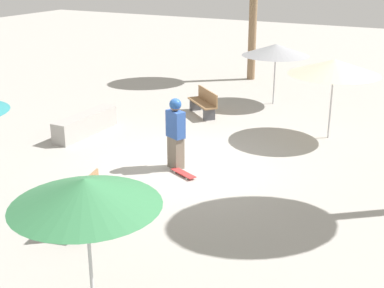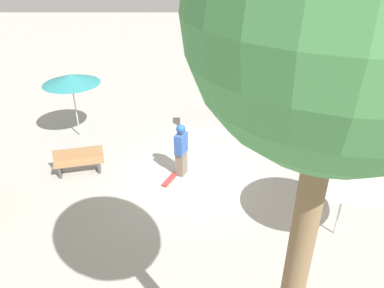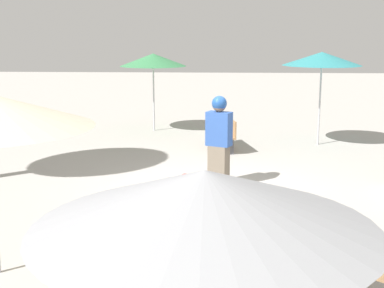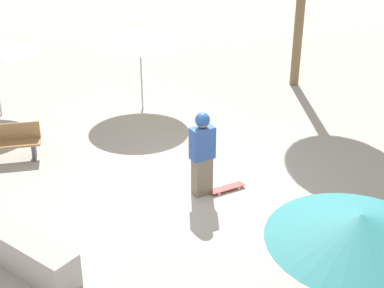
{
  "view_description": "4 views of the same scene",
  "coord_description": "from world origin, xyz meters",
  "px_view_note": "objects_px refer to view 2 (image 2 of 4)",
  "views": [
    {
      "loc": [
        6.18,
        -11.24,
        5.12
      ],
      "look_at": [
        0.52,
        -0.49,
        0.79
      ],
      "focal_mm": 50.0,
      "sensor_mm": 36.0,
      "label": 1
    },
    {
      "loc": [
        10.31,
        0.09,
        6.9
      ],
      "look_at": [
        0.11,
        0.05,
        1.22
      ],
      "focal_mm": 35.0,
      "sensor_mm": 36.0,
      "label": 2
    },
    {
      "loc": [
        -0.03,
        10.11,
        3.06
      ],
      "look_at": [
        0.47,
        0.11,
        0.93
      ],
      "focal_mm": 50.0,
      "sensor_mm": 36.0,
      "label": 3
    },
    {
      "loc": [
        -7.86,
        -5.85,
        5.77
      ],
      "look_at": [
        0.14,
        0.1,
        0.95
      ],
      "focal_mm": 50.0,
      "sensor_mm": 36.0,
      "label": 4
    }
  ],
  "objects_px": {
    "skater_main": "(181,148)",
    "shade_umbrella_cream": "(350,166)",
    "bench_near": "(79,161)",
    "bench_far": "(308,141)",
    "palm_tree_center_right": "(343,24)",
    "skateboard": "(170,179)",
    "concrete_ledge": "(210,118)",
    "shade_umbrella_teal": "(71,79)"
  },
  "relations": [
    {
      "from": "skateboard",
      "to": "palm_tree_center_right",
      "type": "height_order",
      "value": "palm_tree_center_right"
    },
    {
      "from": "skater_main",
      "to": "palm_tree_center_right",
      "type": "height_order",
      "value": "palm_tree_center_right"
    },
    {
      "from": "skater_main",
      "to": "shade_umbrella_teal",
      "type": "distance_m",
      "value": 5.09
    },
    {
      "from": "shade_umbrella_cream",
      "to": "palm_tree_center_right",
      "type": "height_order",
      "value": "palm_tree_center_right"
    },
    {
      "from": "skateboard",
      "to": "concrete_ledge",
      "type": "xyz_separation_m",
      "value": [
        -4.12,
        1.44,
        0.25
      ]
    },
    {
      "from": "skater_main",
      "to": "palm_tree_center_right",
      "type": "relative_size",
      "value": 0.24
    },
    {
      "from": "bench_far",
      "to": "palm_tree_center_right",
      "type": "height_order",
      "value": "palm_tree_center_right"
    },
    {
      "from": "shade_umbrella_cream",
      "to": "concrete_ledge",
      "type": "bearing_deg",
      "value": -155.01
    },
    {
      "from": "skater_main",
      "to": "bench_near",
      "type": "xyz_separation_m",
      "value": [
        -0.09,
        -3.37,
        -0.55
      ]
    },
    {
      "from": "skateboard",
      "to": "palm_tree_center_right",
      "type": "xyz_separation_m",
      "value": [
        6.88,
        1.94,
        6.23
      ]
    },
    {
      "from": "bench_far",
      "to": "shade_umbrella_cream",
      "type": "xyz_separation_m",
      "value": [
        4.31,
        -0.4,
        1.69
      ]
    },
    {
      "from": "skater_main",
      "to": "palm_tree_center_right",
      "type": "distance_m",
      "value": 9.16
    },
    {
      "from": "bench_far",
      "to": "shade_umbrella_teal",
      "type": "bearing_deg",
      "value": 123.34
    },
    {
      "from": "bench_near",
      "to": "palm_tree_center_right",
      "type": "relative_size",
      "value": 0.22
    },
    {
      "from": "shade_umbrella_cream",
      "to": "palm_tree_center_right",
      "type": "distance_m",
      "value": 6.63
    },
    {
      "from": "skater_main",
      "to": "shade_umbrella_cream",
      "type": "distance_m",
      "value": 5.13
    },
    {
      "from": "bench_far",
      "to": "shade_umbrella_cream",
      "type": "bearing_deg",
      "value": -143.89
    },
    {
      "from": "shade_umbrella_cream",
      "to": "skater_main",
      "type": "bearing_deg",
      "value": -124.36
    },
    {
      "from": "skater_main",
      "to": "bench_near",
      "type": "distance_m",
      "value": 3.42
    },
    {
      "from": "bench_near",
      "to": "bench_far",
      "type": "bearing_deg",
      "value": 176.34
    },
    {
      "from": "skater_main",
      "to": "shade_umbrella_cream",
      "type": "xyz_separation_m",
      "value": [
        2.82,
        4.13,
        1.14
      ]
    },
    {
      "from": "skateboard",
      "to": "shade_umbrella_teal",
      "type": "height_order",
      "value": "shade_umbrella_teal"
    },
    {
      "from": "skateboard",
      "to": "shade_umbrella_cream",
      "type": "distance_m",
      "value": 5.5
    },
    {
      "from": "shade_umbrella_cream",
      "to": "palm_tree_center_right",
      "type": "relative_size",
      "value": 0.34
    },
    {
      "from": "skater_main",
      "to": "bench_near",
      "type": "bearing_deg",
      "value": -67.51
    },
    {
      "from": "skateboard",
      "to": "bench_far",
      "type": "distance_m",
      "value": 5.26
    },
    {
      "from": "bench_near",
      "to": "skateboard",
      "type": "bearing_deg",
      "value": 156.95
    },
    {
      "from": "skateboard",
      "to": "shade_umbrella_teal",
      "type": "bearing_deg",
      "value": -105.15
    },
    {
      "from": "skater_main",
      "to": "bench_near",
      "type": "relative_size",
      "value": 1.09
    },
    {
      "from": "bench_near",
      "to": "palm_tree_center_right",
      "type": "xyz_separation_m",
      "value": [
        7.38,
        4.95,
        5.86
      ]
    },
    {
      "from": "skater_main",
      "to": "shade_umbrella_cream",
      "type": "height_order",
      "value": "shade_umbrella_cream"
    },
    {
      "from": "shade_umbrella_teal",
      "to": "shade_umbrella_cream",
      "type": "height_order",
      "value": "shade_umbrella_teal"
    },
    {
      "from": "skateboard",
      "to": "bench_far",
      "type": "bearing_deg",
      "value": 135.9
    },
    {
      "from": "shade_umbrella_teal",
      "to": "shade_umbrella_cream",
      "type": "xyz_separation_m",
      "value": [
        5.54,
        8.22,
        -0.21
      ]
    },
    {
      "from": "skater_main",
      "to": "bench_far",
      "type": "height_order",
      "value": "skater_main"
    },
    {
      "from": "skater_main",
      "to": "shade_umbrella_cream",
      "type": "relative_size",
      "value": 0.7
    },
    {
      "from": "bench_far",
      "to": "shade_umbrella_teal",
      "type": "height_order",
      "value": "shade_umbrella_teal"
    },
    {
      "from": "bench_far",
      "to": "bench_near",
      "type": "bearing_deg",
      "value": 141.46
    },
    {
      "from": "shade_umbrella_cream",
      "to": "palm_tree_center_right",
      "type": "xyz_separation_m",
      "value": [
        4.47,
        -2.55,
        4.18
      ]
    },
    {
      "from": "skateboard",
      "to": "skater_main",
      "type": "bearing_deg",
      "value": 163.53
    },
    {
      "from": "concrete_ledge",
      "to": "palm_tree_center_right",
      "type": "xyz_separation_m",
      "value": [
        11.01,
        0.5,
        5.98
      ]
    },
    {
      "from": "shade_umbrella_teal",
      "to": "bench_far",
      "type": "bearing_deg",
      "value": 81.87
    }
  ]
}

